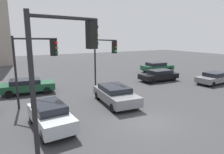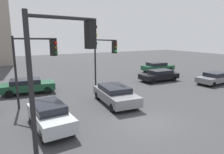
{
  "view_description": "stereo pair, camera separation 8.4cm",
  "coord_description": "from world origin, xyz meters",
  "px_view_note": "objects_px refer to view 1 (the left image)",
  "views": [
    {
      "loc": [
        -7.65,
        -9.14,
        5.16
      ],
      "look_at": [
        0.58,
        5.42,
        1.79
      ],
      "focal_mm": 32.44,
      "sensor_mm": 36.0,
      "label": 1
    },
    {
      "loc": [
        -7.57,
        -9.18,
        5.16
      ],
      "look_at": [
        0.58,
        5.42,
        1.79
      ],
      "focal_mm": 32.44,
      "sensor_mm": 36.0,
      "label": 2
    }
  ],
  "objects_px": {
    "car_0": "(50,115)",
    "car_2": "(159,75)",
    "traffic_light_0": "(33,58)",
    "car_5": "(214,78)",
    "car_4": "(28,86)",
    "car_1": "(115,94)",
    "car_8": "(157,67)",
    "traffic_light_1": "(63,66)",
    "traffic_light_2": "(104,54)"
  },
  "relations": [
    {
      "from": "car_1",
      "to": "car_2",
      "type": "relative_size",
      "value": 1.05
    },
    {
      "from": "traffic_light_2",
      "to": "car_2",
      "type": "bearing_deg",
      "value": 96.21
    },
    {
      "from": "car_2",
      "to": "car_8",
      "type": "distance_m",
      "value": 6.08
    },
    {
      "from": "car_2",
      "to": "car_8",
      "type": "relative_size",
      "value": 0.98
    },
    {
      "from": "car_0",
      "to": "traffic_light_0",
      "type": "bearing_deg",
      "value": -178.86
    },
    {
      "from": "car_1",
      "to": "car_8",
      "type": "relative_size",
      "value": 1.04
    },
    {
      "from": "car_5",
      "to": "car_4",
      "type": "bearing_deg",
      "value": -21.01
    },
    {
      "from": "car_0",
      "to": "car_2",
      "type": "bearing_deg",
      "value": 111.97
    },
    {
      "from": "car_8",
      "to": "car_1",
      "type": "bearing_deg",
      "value": -138.69
    },
    {
      "from": "traffic_light_1",
      "to": "car_4",
      "type": "xyz_separation_m",
      "value": [
        0.21,
        12.78,
        -3.45
      ]
    },
    {
      "from": "traffic_light_0",
      "to": "car_0",
      "type": "distance_m",
      "value": 4.3
    },
    {
      "from": "traffic_light_0",
      "to": "car_1",
      "type": "relative_size",
      "value": 1.06
    },
    {
      "from": "car_2",
      "to": "car_5",
      "type": "xyz_separation_m",
      "value": [
        4.3,
        -4.12,
        -0.01
      ]
    },
    {
      "from": "car_0",
      "to": "car_1",
      "type": "height_order",
      "value": "car_0"
    },
    {
      "from": "car_2",
      "to": "car_4",
      "type": "distance_m",
      "value": 14.27
    },
    {
      "from": "traffic_light_2",
      "to": "car_5",
      "type": "distance_m",
      "value": 12.9
    },
    {
      "from": "traffic_light_2",
      "to": "car_0",
      "type": "distance_m",
      "value": 8.34
    },
    {
      "from": "traffic_light_2",
      "to": "car_4",
      "type": "height_order",
      "value": "traffic_light_2"
    },
    {
      "from": "car_0",
      "to": "traffic_light_2",
      "type": "bearing_deg",
      "value": 126.85
    },
    {
      "from": "car_4",
      "to": "car_8",
      "type": "distance_m",
      "value": 18.25
    },
    {
      "from": "traffic_light_0",
      "to": "car_8",
      "type": "relative_size",
      "value": 1.1
    },
    {
      "from": "traffic_light_0",
      "to": "traffic_light_1",
      "type": "distance_m",
      "value": 7.54
    },
    {
      "from": "car_1",
      "to": "car_8",
      "type": "xyz_separation_m",
      "value": [
        12.47,
        9.25,
        0.02
      ]
    },
    {
      "from": "traffic_light_2",
      "to": "car_5",
      "type": "height_order",
      "value": "traffic_light_2"
    },
    {
      "from": "car_4",
      "to": "car_8",
      "type": "height_order",
      "value": "car_8"
    },
    {
      "from": "traffic_light_0",
      "to": "traffic_light_1",
      "type": "bearing_deg",
      "value": -38.93
    },
    {
      "from": "traffic_light_1",
      "to": "car_5",
      "type": "distance_m",
      "value": 20.18
    },
    {
      "from": "car_0",
      "to": "car_8",
      "type": "xyz_separation_m",
      "value": [
        17.88,
        11.19,
        -0.02
      ]
    },
    {
      "from": "traffic_light_0",
      "to": "car_4",
      "type": "distance_m",
      "value": 6.06
    },
    {
      "from": "traffic_light_2",
      "to": "car_2",
      "type": "height_order",
      "value": "traffic_light_2"
    },
    {
      "from": "car_8",
      "to": "car_4",
      "type": "bearing_deg",
      "value": -166.3
    },
    {
      "from": "traffic_light_0",
      "to": "car_5",
      "type": "distance_m",
      "value": 18.79
    },
    {
      "from": "traffic_light_1",
      "to": "car_4",
      "type": "distance_m",
      "value": 13.24
    },
    {
      "from": "car_0",
      "to": "car_4",
      "type": "xyz_separation_m",
      "value": [
        -0.15,
        8.36,
        -0.05
      ]
    },
    {
      "from": "car_4",
      "to": "car_5",
      "type": "xyz_separation_m",
      "value": [
        18.45,
        -5.97,
        -0.06
      ]
    },
    {
      "from": "car_1",
      "to": "car_5",
      "type": "height_order",
      "value": "car_1"
    },
    {
      "from": "traffic_light_2",
      "to": "car_8",
      "type": "bearing_deg",
      "value": 113.19
    },
    {
      "from": "car_0",
      "to": "car_2",
      "type": "xyz_separation_m",
      "value": [
        14.01,
        6.5,
        -0.1
      ]
    },
    {
      "from": "traffic_light_2",
      "to": "car_2",
      "type": "xyz_separation_m",
      "value": [
        7.98,
        1.48,
        -2.93
      ]
    },
    {
      "from": "traffic_light_1",
      "to": "traffic_light_2",
      "type": "xyz_separation_m",
      "value": [
        6.39,
        9.44,
        -0.56
      ]
    },
    {
      "from": "traffic_light_1",
      "to": "car_4",
      "type": "height_order",
      "value": "traffic_light_1"
    },
    {
      "from": "car_5",
      "to": "car_2",
      "type": "bearing_deg",
      "value": -46.83
    },
    {
      "from": "traffic_light_1",
      "to": "car_5",
      "type": "height_order",
      "value": "traffic_light_1"
    },
    {
      "from": "car_1",
      "to": "car_8",
      "type": "bearing_deg",
      "value": 132.5
    },
    {
      "from": "traffic_light_1",
      "to": "traffic_light_2",
      "type": "distance_m",
      "value": 11.42
    },
    {
      "from": "traffic_light_0",
      "to": "traffic_light_2",
      "type": "xyz_separation_m",
      "value": [
        6.25,
        1.91,
        -0.13
      ]
    },
    {
      "from": "traffic_light_1",
      "to": "car_5",
      "type": "relative_size",
      "value": 1.34
    },
    {
      "from": "traffic_light_0",
      "to": "car_0",
      "type": "height_order",
      "value": "traffic_light_0"
    },
    {
      "from": "traffic_light_1",
      "to": "car_1",
      "type": "relative_size",
      "value": 1.21
    },
    {
      "from": "car_1",
      "to": "car_8",
      "type": "distance_m",
      "value": 15.53
    }
  ]
}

